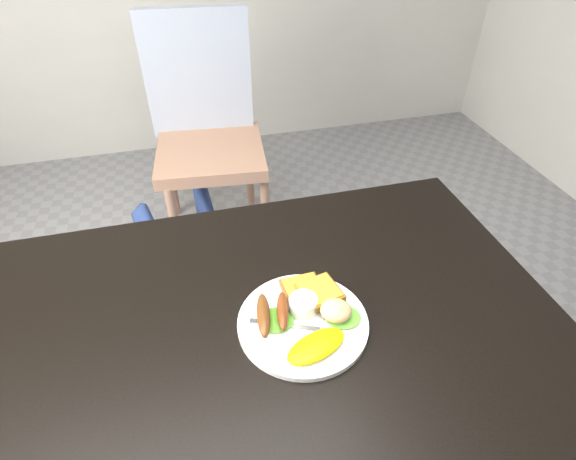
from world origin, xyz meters
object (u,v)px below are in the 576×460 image
at_px(dining_table, 270,325).
at_px(plate, 303,323).
at_px(dining_chair, 210,153).
at_px(person, 273,172).

height_order(dining_table, plate, plate).
height_order(dining_chair, plate, plate).
xyz_separation_m(person, plate, (-0.05, -0.48, -0.06)).
bearing_deg(plate, dining_chair, 93.00).
xyz_separation_m(dining_chair, person, (0.12, -0.80, 0.36)).
xyz_separation_m(dining_table, dining_chair, (-0.01, 1.25, -0.28)).
bearing_deg(plate, dining_table, 153.61).
distance_m(dining_table, plate, 0.07).
distance_m(dining_chair, plate, 1.32).
xyz_separation_m(dining_table, person, (0.11, 0.45, 0.08)).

